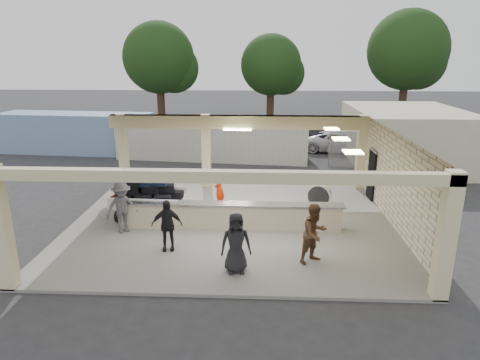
{
  "coord_description": "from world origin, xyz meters",
  "views": [
    {
      "loc": [
        1.03,
        -14.99,
        6.3
      ],
      "look_at": [
        0.28,
        1.0,
        1.51
      ],
      "focal_mm": 32.0,
      "sensor_mm": 36.0,
      "label": 1
    }
  ],
  "objects_px": {
    "passenger_b": "(167,225)",
    "passenger_d": "(236,243)",
    "car_white_a": "(341,142)",
    "luggage_cart": "(148,196)",
    "car_dark": "(307,136)",
    "drum_fan": "(319,196)",
    "passenger_a": "(315,233)",
    "car_white_b": "(433,143)",
    "baggage_counter": "(230,216)",
    "container_blue": "(76,133)",
    "container_white": "(212,139)",
    "baggage_handler": "(219,189)",
    "passenger_c": "(122,207)"
  },
  "relations": [
    {
      "from": "luggage_cart",
      "to": "passenger_c",
      "type": "bearing_deg",
      "value": -105.79
    },
    {
      "from": "passenger_d",
      "to": "container_white",
      "type": "height_order",
      "value": "container_white"
    },
    {
      "from": "baggage_counter",
      "to": "drum_fan",
      "type": "distance_m",
      "value": 4.1
    },
    {
      "from": "car_dark",
      "to": "container_blue",
      "type": "height_order",
      "value": "container_blue"
    },
    {
      "from": "baggage_counter",
      "to": "car_white_b",
      "type": "bearing_deg",
      "value": 46.96
    },
    {
      "from": "car_white_b",
      "to": "baggage_handler",
      "type": "bearing_deg",
      "value": 150.49
    },
    {
      "from": "passenger_c",
      "to": "car_dark",
      "type": "bearing_deg",
      "value": 24.23
    },
    {
      "from": "passenger_c",
      "to": "car_dark",
      "type": "distance_m",
      "value": 17.17
    },
    {
      "from": "passenger_a",
      "to": "passenger_b",
      "type": "height_order",
      "value": "passenger_a"
    },
    {
      "from": "car_white_b",
      "to": "car_dark",
      "type": "distance_m",
      "value": 8.09
    },
    {
      "from": "drum_fan",
      "to": "baggage_handler",
      "type": "bearing_deg",
      "value": -159.55
    },
    {
      "from": "car_white_a",
      "to": "container_white",
      "type": "relative_size",
      "value": 0.41
    },
    {
      "from": "baggage_handler",
      "to": "passenger_c",
      "type": "distance_m",
      "value": 4.18
    },
    {
      "from": "car_white_b",
      "to": "container_blue",
      "type": "height_order",
      "value": "container_blue"
    },
    {
      "from": "passenger_b",
      "to": "container_blue",
      "type": "height_order",
      "value": "container_blue"
    },
    {
      "from": "passenger_d",
      "to": "car_white_b",
      "type": "bearing_deg",
      "value": 45.6
    },
    {
      "from": "passenger_a",
      "to": "passenger_c",
      "type": "distance_m",
      "value": 6.83
    },
    {
      "from": "baggage_handler",
      "to": "passenger_d",
      "type": "distance_m",
      "value": 5.47
    },
    {
      "from": "drum_fan",
      "to": "baggage_handler",
      "type": "xyz_separation_m",
      "value": [
        -4.1,
        0.05,
        0.23
      ]
    },
    {
      "from": "passenger_a",
      "to": "car_dark",
      "type": "bearing_deg",
      "value": 48.57
    },
    {
      "from": "baggage_handler",
      "to": "car_white_a",
      "type": "distance_m",
      "value": 13.1
    },
    {
      "from": "drum_fan",
      "to": "passenger_b",
      "type": "height_order",
      "value": "passenger_b"
    },
    {
      "from": "luggage_cart",
      "to": "car_dark",
      "type": "height_order",
      "value": "luggage_cart"
    },
    {
      "from": "container_white",
      "to": "passenger_d",
      "type": "bearing_deg",
      "value": -75.48
    },
    {
      "from": "car_white_a",
      "to": "passenger_a",
      "type": "bearing_deg",
      "value": -179.27
    },
    {
      "from": "passenger_b",
      "to": "passenger_d",
      "type": "relative_size",
      "value": 0.94
    },
    {
      "from": "baggage_counter",
      "to": "passenger_b",
      "type": "relative_size",
      "value": 4.8
    },
    {
      "from": "passenger_c",
      "to": "container_blue",
      "type": "relative_size",
      "value": 0.19
    },
    {
      "from": "drum_fan",
      "to": "car_white_b",
      "type": "distance_m",
      "value": 13.97
    },
    {
      "from": "baggage_counter",
      "to": "car_white_a",
      "type": "distance_m",
      "value": 14.72
    },
    {
      "from": "luggage_cart",
      "to": "car_white_b",
      "type": "relative_size",
      "value": 0.6
    },
    {
      "from": "car_white_a",
      "to": "container_blue",
      "type": "distance_m",
      "value": 17.25
    },
    {
      "from": "drum_fan",
      "to": "car_white_b",
      "type": "relative_size",
      "value": 0.24
    },
    {
      "from": "passenger_a",
      "to": "passenger_b",
      "type": "relative_size",
      "value": 1.1
    },
    {
      "from": "car_white_a",
      "to": "passenger_d",
      "type": "bearing_deg",
      "value": 173.75
    },
    {
      "from": "baggage_counter",
      "to": "baggage_handler",
      "type": "height_order",
      "value": "baggage_handler"
    },
    {
      "from": "passenger_a",
      "to": "passenger_d",
      "type": "distance_m",
      "value": 2.46
    },
    {
      "from": "luggage_cart",
      "to": "passenger_c",
      "type": "xyz_separation_m",
      "value": [
        -0.51,
        -1.53,
        0.07
      ]
    },
    {
      "from": "car_white_a",
      "to": "car_white_b",
      "type": "bearing_deg",
      "value": -78.63
    },
    {
      "from": "passenger_d",
      "to": "car_white_a",
      "type": "relative_size",
      "value": 0.39
    },
    {
      "from": "baggage_handler",
      "to": "car_white_b",
      "type": "bearing_deg",
      "value": 137.34
    },
    {
      "from": "passenger_b",
      "to": "container_white",
      "type": "bearing_deg",
      "value": 82.09
    },
    {
      "from": "car_white_b",
      "to": "container_white",
      "type": "height_order",
      "value": "container_white"
    },
    {
      "from": "drum_fan",
      "to": "container_blue",
      "type": "relative_size",
      "value": 0.11
    },
    {
      "from": "baggage_handler",
      "to": "passenger_a",
      "type": "relative_size",
      "value": 0.87
    },
    {
      "from": "passenger_d",
      "to": "container_blue",
      "type": "bearing_deg",
      "value": 117.32
    },
    {
      "from": "baggage_counter",
      "to": "passenger_d",
      "type": "distance_m",
      "value": 3.25
    },
    {
      "from": "luggage_cart",
      "to": "passenger_a",
      "type": "distance_m",
      "value": 6.96
    },
    {
      "from": "passenger_b",
      "to": "car_white_a",
      "type": "height_order",
      "value": "passenger_b"
    },
    {
      "from": "luggage_cart",
      "to": "passenger_a",
      "type": "relative_size",
      "value": 1.47
    }
  ]
}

